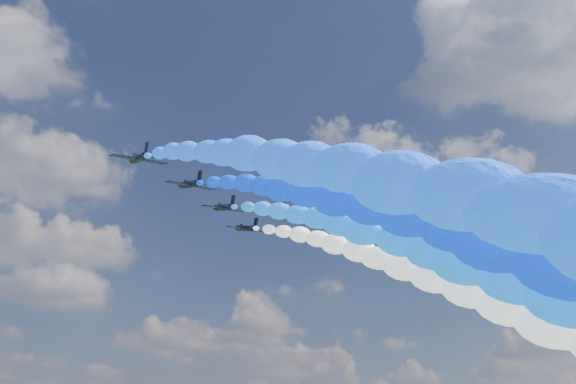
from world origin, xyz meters
TOP-DOWN VIEW (x-y plane):
  - jet_0 at (-34.47, -5.73)m, footprint 9.91×13.48m
  - trail_0 at (-34.47, -56.10)m, footprint 6.32×96.34m
  - jet_1 at (-21.69, 3.28)m, footprint 10.35×13.80m
  - trail_1 at (-21.69, -47.08)m, footprint 6.32×96.34m
  - jet_2 at (-10.04, 14.09)m, footprint 9.85×13.44m
  - trail_2 at (-10.04, -36.27)m, footprint 6.32×96.34m
  - jet_3 at (0.73, 12.26)m, footprint 10.18×13.68m
  - trail_3 at (0.73, -38.10)m, footprint 6.32×96.34m
  - jet_4 at (0.89, 26.78)m, footprint 10.58×13.96m
  - trail_4 at (0.89, -23.59)m, footprint 6.32×96.34m
  - jet_5 at (10.12, 15.28)m, footprint 10.05×13.58m
  - trail_5 at (10.12, -35.09)m, footprint 6.32×96.34m
  - jet_6 at (22.02, 5.17)m, footprint 10.62×13.99m
  - trail_6 at (22.02, -45.20)m, footprint 6.32×96.34m
  - jet_7 at (33.50, -6.19)m, footprint 9.81×13.41m

SIDE VIEW (x-z plane):
  - trail_0 at x=-34.47m, z-range 58.16..100.16m
  - trail_1 at x=-21.69m, z-range 58.16..100.16m
  - trail_2 at x=-10.04m, z-range 58.16..100.16m
  - trail_3 at x=0.73m, z-range 58.16..100.16m
  - trail_4 at x=0.89m, z-range 58.16..100.16m
  - trail_5 at x=10.12m, z-range 58.16..100.16m
  - trail_6 at x=22.02m, z-range 58.16..100.16m
  - jet_0 at x=-34.47m, z-range 95.36..101.36m
  - jet_1 at x=-21.69m, z-range 95.36..101.36m
  - jet_2 at x=-10.04m, z-range 95.36..101.36m
  - jet_3 at x=0.73m, z-range 95.36..101.36m
  - jet_4 at x=0.89m, z-range 95.36..101.36m
  - jet_5 at x=10.12m, z-range 95.36..101.36m
  - jet_6 at x=22.02m, z-range 95.36..101.36m
  - jet_7 at x=33.50m, z-range 95.36..101.36m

